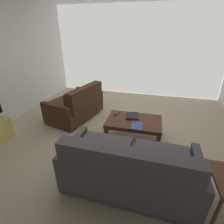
{
  "coord_description": "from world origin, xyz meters",
  "views": [
    {
      "loc": [
        -0.55,
        2.65,
        1.95
      ],
      "look_at": [
        0.04,
        0.23,
        0.73
      ],
      "focal_mm": 26.68,
      "sensor_mm": 36.0,
      "label": 1
    }
  ],
  "objects_px": {
    "coffee_table": "(134,123)",
    "book_stack": "(133,116)",
    "sofa_main": "(129,168)",
    "loveseat_near": "(77,105)",
    "loose_magazine": "(137,125)",
    "tv_remote": "(116,114)"
  },
  "relations": [
    {
      "from": "book_stack",
      "to": "tv_remote",
      "type": "height_order",
      "value": "book_stack"
    },
    {
      "from": "loveseat_near",
      "to": "coffee_table",
      "type": "distance_m",
      "value": 1.55
    },
    {
      "from": "sofa_main",
      "to": "loveseat_near",
      "type": "xyz_separation_m",
      "value": [
        1.53,
        -1.77,
        -0.02
      ]
    },
    {
      "from": "sofa_main",
      "to": "loose_magazine",
      "type": "relative_size",
      "value": 5.96
    },
    {
      "from": "coffee_table",
      "to": "loveseat_near",
      "type": "bearing_deg",
      "value": -21.42
    },
    {
      "from": "sofa_main",
      "to": "tv_remote",
      "type": "height_order",
      "value": "sofa_main"
    },
    {
      "from": "tv_remote",
      "to": "loose_magazine",
      "type": "height_order",
      "value": "tv_remote"
    },
    {
      "from": "sofa_main",
      "to": "coffee_table",
      "type": "height_order",
      "value": "sofa_main"
    },
    {
      "from": "loveseat_near",
      "to": "coffee_table",
      "type": "xyz_separation_m",
      "value": [
        -1.44,
        0.56,
        0.0
      ]
    },
    {
      "from": "coffee_table",
      "to": "loose_magazine",
      "type": "height_order",
      "value": "loose_magazine"
    },
    {
      "from": "book_stack",
      "to": "loose_magazine",
      "type": "xyz_separation_m",
      "value": [
        -0.12,
        0.32,
        -0.02
      ]
    },
    {
      "from": "coffee_table",
      "to": "book_stack",
      "type": "height_order",
      "value": "book_stack"
    },
    {
      "from": "sofa_main",
      "to": "loveseat_near",
      "type": "relative_size",
      "value": 1.19
    },
    {
      "from": "loveseat_near",
      "to": "book_stack",
      "type": "distance_m",
      "value": 1.46
    },
    {
      "from": "book_stack",
      "to": "tv_remote",
      "type": "distance_m",
      "value": 0.34
    },
    {
      "from": "sofa_main",
      "to": "coffee_table",
      "type": "bearing_deg",
      "value": -85.86
    },
    {
      "from": "loveseat_near",
      "to": "book_stack",
      "type": "xyz_separation_m",
      "value": [
        -1.39,
        0.44,
        0.09
      ]
    },
    {
      "from": "loveseat_near",
      "to": "loose_magazine",
      "type": "height_order",
      "value": "loveseat_near"
    },
    {
      "from": "tv_remote",
      "to": "loose_magazine",
      "type": "bearing_deg",
      "value": 141.13
    },
    {
      "from": "sofa_main",
      "to": "book_stack",
      "type": "bearing_deg",
      "value": -84.31
    },
    {
      "from": "loveseat_near",
      "to": "sofa_main",
      "type": "bearing_deg",
      "value": 130.75
    },
    {
      "from": "sofa_main",
      "to": "loveseat_near",
      "type": "distance_m",
      "value": 2.34
    }
  ]
}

